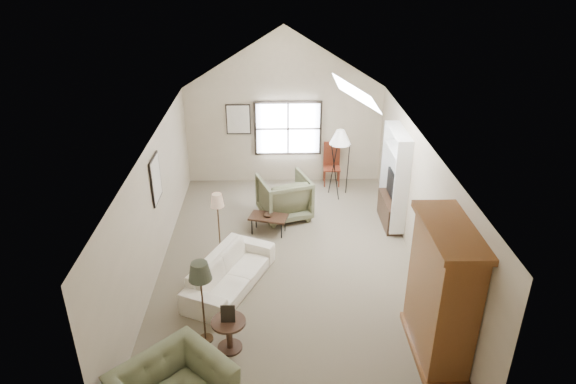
{
  "coord_description": "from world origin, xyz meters",
  "views": [
    {
      "loc": [
        -0.25,
        -8.44,
        5.74
      ],
      "look_at": [
        0.0,
        0.4,
        1.4
      ],
      "focal_mm": 32.0,
      "sensor_mm": 36.0,
      "label": 1
    }
  ],
  "objects_px": {
    "armoire": "(442,292)",
    "sofa": "(230,272)",
    "armchair_far": "(284,197)",
    "side_table": "(229,335)",
    "coffee_table": "(269,225)",
    "side_chair": "(332,165)"
  },
  "relations": [
    {
      "from": "sofa",
      "to": "side_chair",
      "type": "relative_size",
      "value": 1.94
    },
    {
      "from": "coffee_table",
      "to": "sofa",
      "type": "bearing_deg",
      "value": -109.66
    },
    {
      "from": "armchair_far",
      "to": "sofa",
      "type": "bearing_deg",
      "value": 50.37
    },
    {
      "from": "armoire",
      "to": "side_table",
      "type": "bearing_deg",
      "value": 177.75
    },
    {
      "from": "armoire",
      "to": "sofa",
      "type": "xyz_separation_m",
      "value": [
        -3.27,
        1.72,
        -0.79
      ]
    },
    {
      "from": "armoire",
      "to": "coffee_table",
      "type": "distance_m",
      "value": 4.55
    },
    {
      "from": "side_table",
      "to": "armchair_far",
      "type": "bearing_deg",
      "value": 77.54
    },
    {
      "from": "sofa",
      "to": "armchair_far",
      "type": "relative_size",
      "value": 1.97
    },
    {
      "from": "sofa",
      "to": "side_table",
      "type": "bearing_deg",
      "value": -151.76
    },
    {
      "from": "coffee_table",
      "to": "side_table",
      "type": "xyz_separation_m",
      "value": [
        -0.59,
        -3.52,
        0.06
      ]
    },
    {
      "from": "armchair_far",
      "to": "side_chair",
      "type": "relative_size",
      "value": 0.99
    },
    {
      "from": "side_table",
      "to": "sofa",
      "type": "bearing_deg",
      "value": 93.58
    },
    {
      "from": "coffee_table",
      "to": "side_chair",
      "type": "distance_m",
      "value": 2.97
    },
    {
      "from": "armchair_far",
      "to": "side_table",
      "type": "height_order",
      "value": "armchair_far"
    },
    {
      "from": "side_chair",
      "to": "armchair_far",
      "type": "bearing_deg",
      "value": -124.2
    },
    {
      "from": "sofa",
      "to": "coffee_table",
      "type": "distance_m",
      "value": 2.04
    },
    {
      "from": "armchair_far",
      "to": "coffee_table",
      "type": "bearing_deg",
      "value": 46.17
    },
    {
      "from": "armoire",
      "to": "armchair_far",
      "type": "height_order",
      "value": "armoire"
    },
    {
      "from": "coffee_table",
      "to": "side_chair",
      "type": "xyz_separation_m",
      "value": [
        1.63,
        2.46,
        0.35
      ]
    },
    {
      "from": "armoire",
      "to": "side_table",
      "type": "distance_m",
      "value": 3.28
    },
    {
      "from": "sofa",
      "to": "armchair_far",
      "type": "bearing_deg",
      "value": 3.3
    },
    {
      "from": "side_chair",
      "to": "armoire",
      "type": "bearing_deg",
      "value": -78.75
    }
  ]
}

